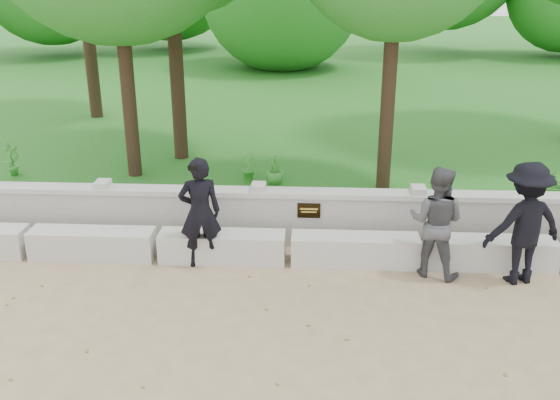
{
  "coord_description": "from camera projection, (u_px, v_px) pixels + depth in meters",
  "views": [
    {
      "loc": [
        0.33,
        -6.61,
        4.25
      ],
      "look_at": [
        -0.12,
        1.9,
        1.0
      ],
      "focal_mm": 40.0,
      "sensor_mm": 36.0,
      "label": 1
    }
  ],
  "objects": [
    {
      "name": "lawn",
      "position": [
        303.0,
        95.0,
        20.71
      ],
      "size": [
        40.0,
        22.0,
        0.25
      ],
      "primitive_type": "cube",
      "color": "#1D581A",
      "rests_on": "ground"
    },
    {
      "name": "shrub_d",
      "position": [
        275.0,
        168.0,
        11.97
      ],
      "size": [
        0.34,
        0.37,
        0.61
      ],
      "primitive_type": "imported",
      "rotation": [
        0.0,
        0.0,
        4.82
      ],
      "color": "#3D9231",
      "rests_on": "lawn"
    },
    {
      "name": "shrub_a",
      "position": [
        12.0,
        159.0,
        12.4
      ],
      "size": [
        0.38,
        0.43,
        0.68
      ],
      "primitive_type": "imported",
      "rotation": [
        0.0,
        0.0,
        1.1
      ],
      "color": "#3D9231",
      "rests_on": "lawn"
    },
    {
      "name": "visitor_mid",
      "position": [
        524.0,
        224.0,
        8.6
      ],
      "size": [
        1.28,
        0.94,
        1.76
      ],
      "color": "black",
      "rests_on": "ground"
    },
    {
      "name": "shrub_b",
      "position": [
        248.0,
        167.0,
        12.12
      ],
      "size": [
        0.31,
        0.36,
        0.55
      ],
      "primitive_type": "imported",
      "rotation": [
        0.0,
        0.0,
        1.83
      ],
      "color": "#3D9231",
      "rests_on": "lawn"
    },
    {
      "name": "shrub_c",
      "position": [
        551.0,
        184.0,
        11.08
      ],
      "size": [
        0.73,
        0.68,
        0.65
      ],
      "primitive_type": "imported",
      "rotation": [
        0.0,
        0.0,
        3.51
      ],
      "color": "#3D9231",
      "rests_on": "lawn"
    },
    {
      "name": "ground",
      "position": [
        282.0,
        331.0,
        7.69
      ],
      "size": [
        80.0,
        80.0,
        0.0
      ],
      "primitive_type": "plane",
      "color": "#9E8860",
      "rests_on": "ground"
    },
    {
      "name": "visitor_left",
      "position": [
        436.0,
        222.0,
        8.82
      ],
      "size": [
        0.98,
        0.89,
        1.64
      ],
      "color": "#404145",
      "rests_on": "ground"
    },
    {
      "name": "parapet_wall",
      "position": [
        290.0,
        216.0,
        9.96
      ],
      "size": [
        12.5,
        0.35,
        0.9
      ],
      "color": "#B7B5AD",
      "rests_on": "ground"
    },
    {
      "name": "man_main",
      "position": [
        200.0,
        212.0,
        9.09
      ],
      "size": [
        0.7,
        0.64,
        1.69
      ],
      "color": "black",
      "rests_on": "ground"
    },
    {
      "name": "concrete_bench",
      "position": [
        288.0,
        248.0,
        9.39
      ],
      "size": [
        11.9,
        0.45,
        0.45
      ],
      "color": "beige",
      "rests_on": "ground"
    }
  ]
}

